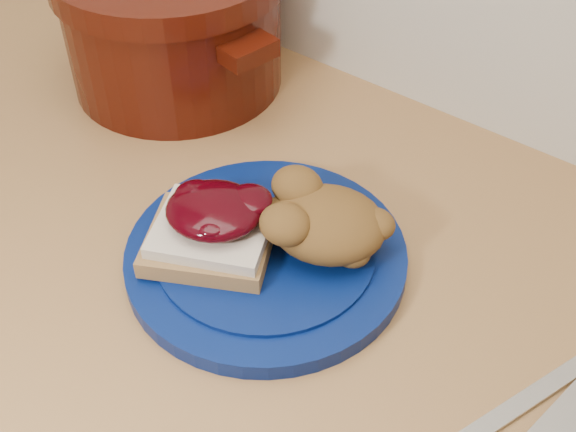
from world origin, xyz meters
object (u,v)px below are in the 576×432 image
Objects in this scene: plate at (266,256)px; butter_knife at (517,406)px; pepper_grinder at (186,5)px; dutch_oven at (173,22)px.

butter_knife is at bearing -0.20° from plate.
pepper_grinder is at bearing 144.12° from plate.
butter_knife is (0.25, -0.00, -0.00)m from plate.
plate is 0.81× the size of dutch_oven.
dutch_oven is at bearing -60.93° from pepper_grinder.
pepper_grinder is (-0.03, 0.05, -0.01)m from dutch_oven.
dutch_oven is (-0.28, 0.17, 0.07)m from plate.
pepper_grinder is at bearing 119.07° from dutch_oven.
pepper_grinder reaches higher than butter_knife.
plate is 0.38m from pepper_grinder.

